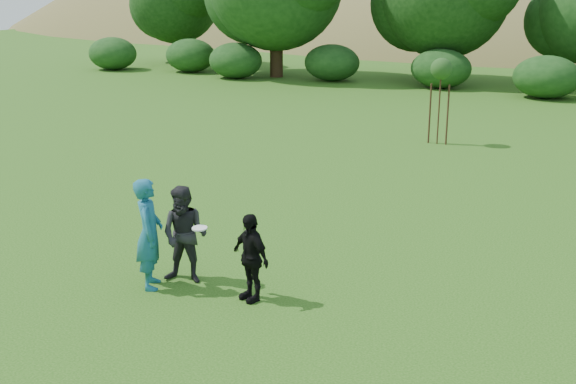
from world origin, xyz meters
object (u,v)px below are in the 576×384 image
(player_teal, at_px, (149,234))
(sapling, at_px, (441,71))
(player_grey, at_px, (185,235))
(player_black, at_px, (250,257))

(player_teal, xyz_separation_m, sapling, (1.25, 13.89, 1.42))
(player_grey, bearing_deg, sapling, 73.02)
(player_teal, height_order, player_black, player_teal)
(player_teal, height_order, sapling, sapling)
(player_grey, bearing_deg, player_teal, -145.87)
(player_teal, relative_size, player_grey, 1.12)
(player_black, distance_m, sapling, 13.68)
(player_teal, bearing_deg, player_grey, -74.87)
(player_black, relative_size, sapling, 0.54)
(player_grey, bearing_deg, player_black, -18.87)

